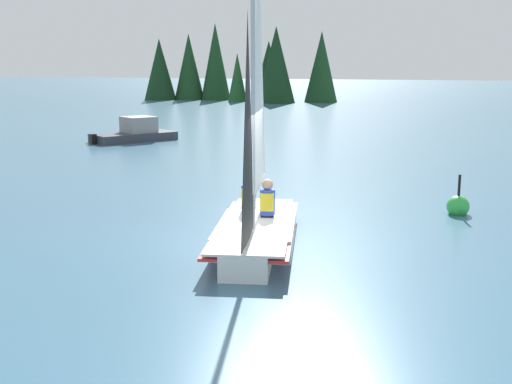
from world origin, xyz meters
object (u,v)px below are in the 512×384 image
sailor_crew (249,201)px  buoy_marker (458,206)px  sailboat_main (256,198)px  sailor_helm (267,206)px  motorboat_distant (135,133)px

sailor_crew → buoy_marker: 5.00m
buoy_marker → sailboat_main: bearing=-132.8°
sailor_helm → sailor_crew: same height
sailboat_main → sailor_crew: bearing=-165.9°
sailor_crew → motorboat_distant: size_ratio=0.30×
motorboat_distant → sailor_crew: bearing=-110.2°
sailboat_main → buoy_marker: 5.29m
sailboat_main → buoy_marker: sailboat_main is taller
sailboat_main → motorboat_distant: 17.54m
sailor_crew → motorboat_distant: bearing=-156.1°
sailor_crew → motorboat_distant: 16.51m
sailboat_main → motorboat_distant: bearing=-156.7°
sailor_helm → motorboat_distant: (-10.45, 13.51, -0.25)m
sailor_helm → sailor_crew: (-0.51, 0.33, 0.00)m
sailboat_main → sailor_helm: size_ratio=5.16×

